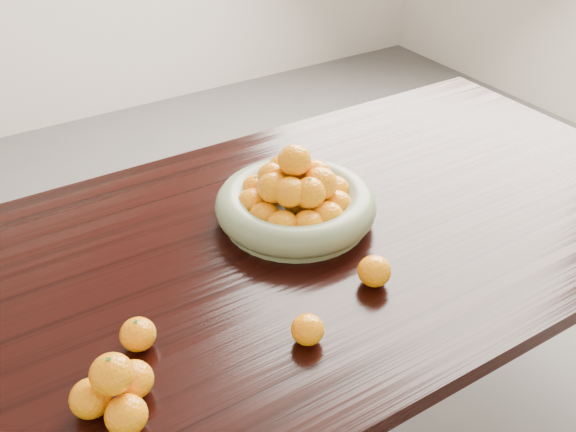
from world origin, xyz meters
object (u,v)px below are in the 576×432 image
dining_table (297,267)px  orange_pyramid (116,391)px  loose_orange_0 (138,334)px  fruit_bowl (296,200)px

dining_table → orange_pyramid: size_ratio=14.20×
orange_pyramid → loose_orange_0: orange_pyramid is taller
dining_table → fruit_bowl: fruit_bowl is taller
orange_pyramid → dining_table: bearing=26.6°
fruit_bowl → dining_table: bearing=-120.4°
loose_orange_0 → dining_table: bearing=17.7°
orange_pyramid → fruit_bowl: bearing=30.0°
dining_table → orange_pyramid: orange_pyramid is taller
dining_table → orange_pyramid: (-0.51, -0.26, 0.14)m
loose_orange_0 → fruit_bowl: bearing=22.8°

